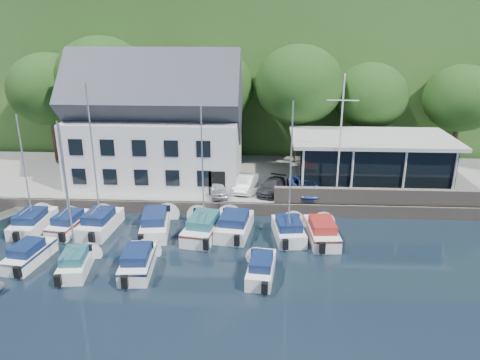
{
  "coord_description": "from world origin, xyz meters",
  "views": [
    {
      "loc": [
        2.16,
        -21.93,
        14.38
      ],
      "look_at": [
        0.5,
        9.0,
        3.55
      ],
      "focal_mm": 35.0,
      "sensor_mm": 36.0,
      "label": 1
    }
  ],
  "objects": [
    {
      "name": "tree_1",
      "position": [
        -13.0,
        21.36,
        6.92
      ],
      "size": [
        8.66,
        8.66,
        11.84
      ],
      "primitive_type": null,
      "color": "#133610",
      "rests_on": "quay"
    },
    {
      "name": "boat_r2_3",
      "position": [
        2.11,
        2.15,
        0.68
      ],
      "size": [
        2.11,
        5.65,
        1.36
      ],
      "primitive_type": null,
      "rotation": [
        0.0,
        0.0,
        -0.1
      ],
      "color": "white",
      "rests_on": "ground"
    },
    {
      "name": "boat_r1_6",
      "position": [
        3.92,
        7.35,
        4.38
      ],
      "size": [
        2.73,
        5.85,
        8.76
      ],
      "primitive_type": null,
      "rotation": [
        0.0,
        0.0,
        0.13
      ],
      "color": "white",
      "rests_on": "ground"
    },
    {
      "name": "tree_2",
      "position": [
        -2.85,
        22.25,
        6.36
      ],
      "size": [
        7.84,
        7.84,
        10.71
      ],
      "primitive_type": null,
      "color": "#133610",
      "rests_on": "quay"
    },
    {
      "name": "boat_r1_5",
      "position": [
        0.17,
        7.8,
        0.79
      ],
      "size": [
        3.08,
        6.29,
        1.57
      ],
      "primitive_type": null,
      "rotation": [
        0.0,
        0.0,
        -0.14
      ],
      "color": "white",
      "rests_on": "ground"
    },
    {
      "name": "boat_r1_4",
      "position": [
        -1.92,
        7.49,
        4.76
      ],
      "size": [
        3.34,
        7.31,
        9.53
      ],
      "primitive_type": null,
      "rotation": [
        0.0,
        0.0,
        -0.17
      ],
      "color": "white",
      "rests_on": "ground"
    },
    {
      "name": "seawall",
      "position": [
        12.0,
        11.4,
        1.6
      ],
      "size": [
        18.0,
        0.5,
        1.2
      ],
      "primitive_type": "cube",
      "color": "#6D6157",
      "rests_on": "quay"
    },
    {
      "name": "boat_r1_3",
      "position": [
        -5.43,
        7.93,
        0.78
      ],
      "size": [
        2.9,
        7.28,
        1.56
      ],
      "primitive_type": null,
      "rotation": [
        0.0,
        0.0,
        0.13
      ],
      "color": "white",
      "rests_on": "ground"
    },
    {
      "name": "tree_3",
      "position": [
        5.25,
        21.84,
        6.57
      ],
      "size": [
        8.14,
        8.14,
        11.13
      ],
      "primitive_type": null,
      "color": "#133610",
      "rests_on": "quay"
    },
    {
      "name": "field_patch",
      "position": [
        8.0,
        70.0,
        16.15
      ],
      "size": [
        50.0,
        30.0,
        0.3
      ],
      "primitive_type": "cube",
      "color": "#5A6934",
      "rests_on": "hillside"
    },
    {
      "name": "car_dgrey",
      "position": [
        2.8,
        13.31,
        1.54
      ],
      "size": [
        2.68,
        4.03,
        1.08
      ],
      "primitive_type": "imported",
      "rotation": [
        0.0,
        0.0,
        -0.34
      ],
      "color": "#303135",
      "rests_on": "quay"
    },
    {
      "name": "boat_r2_0",
      "position": [
        -12.15,
        2.96,
        0.71
      ],
      "size": [
        2.41,
        5.62,
        1.42
      ],
      "primitive_type": null,
      "rotation": [
        0.0,
        0.0,
        -0.14
      ],
      "color": "white",
      "rests_on": "ground"
    },
    {
      "name": "boat_r1_0",
      "position": [
        -14.27,
        7.78,
        4.26
      ],
      "size": [
        2.05,
        6.3,
        8.51
      ],
      "primitive_type": null,
      "rotation": [
        0.0,
        0.0,
        -0.0
      ],
      "color": "white",
      "rests_on": "ground"
    },
    {
      "name": "gangway",
      "position": [
        -16.5,
        9.0,
        0.0
      ],
      "size": [
        1.2,
        6.0,
        1.4
      ],
      "primitive_type": null,
      "color": "silver",
      "rests_on": "ground"
    },
    {
      "name": "quay_face",
      "position": [
        0.0,
        11.0,
        0.5
      ],
      "size": [
        60.0,
        0.3,
        1.0
      ],
      "primitive_type": "cube",
      "color": "#6D6157",
      "rests_on": "ground"
    },
    {
      "name": "car_white",
      "position": [
        0.71,
        13.85,
        1.61
      ],
      "size": [
        2.03,
        3.9,
        1.22
      ],
      "primitive_type": "imported",
      "rotation": [
        0.0,
        0.0,
        -0.21
      ],
      "color": "silver",
      "rests_on": "quay"
    },
    {
      "name": "boat_r2_1",
      "position": [
        -8.92,
        2.19,
        4.17
      ],
      "size": [
        2.32,
        5.48,
        8.34
      ],
      "primitive_type": null,
      "rotation": [
        0.0,
        0.0,
        0.13
      ],
      "color": "white",
      "rests_on": "ground"
    },
    {
      "name": "tree_5",
      "position": [
        20.29,
        22.38,
        5.68
      ],
      "size": [
        6.85,
        6.85,
        9.36
      ],
      "primitive_type": null,
      "color": "#133610",
      "rests_on": "quay"
    },
    {
      "name": "car_silver",
      "position": [
        -1.51,
        12.67,
        1.56
      ],
      "size": [
        2.16,
        3.55,
        1.13
      ],
      "primitive_type": "imported",
      "rotation": [
        0.0,
        0.0,
        0.27
      ],
      "color": "silver",
      "rests_on": "quay"
    },
    {
      "name": "boat_r1_7",
      "position": [
        6.15,
        7.13,
        0.76
      ],
      "size": [
        2.51,
        6.4,
        1.52
      ],
      "primitive_type": null,
      "rotation": [
        0.0,
        0.0,
        0.09
      ],
      "color": "white",
      "rests_on": "ground"
    },
    {
      "name": "boat_r2_2",
      "position": [
        -5.24,
        2.46,
        0.75
      ],
      "size": [
        2.29,
        6.17,
        1.49
      ],
      "primitive_type": null,
      "rotation": [
        0.0,
        0.0,
        0.07
      ],
      "color": "white",
      "rests_on": "ground"
    },
    {
      "name": "club_pavilion",
      "position": [
        11.0,
        16.0,
        3.05
      ],
      "size": [
        13.2,
        7.2,
        4.1
      ],
      "primitive_type": null,
      "color": "black",
      "rests_on": "quay"
    },
    {
      "name": "tree_0",
      "position": [
        -18.34,
        21.58,
        6.17
      ],
      "size": [
        7.56,
        7.56,
        10.33
      ],
      "primitive_type": null,
      "color": "#133610",
      "rests_on": "quay"
    },
    {
      "name": "car_blue",
      "position": [
        5.49,
        13.16,
        1.67
      ],
      "size": [
        2.4,
        4.16,
        1.34
      ],
      "primitive_type": "imported",
      "rotation": [
        0.0,
        0.0,
        0.23
      ],
      "color": "#314996",
      "rests_on": "quay"
    },
    {
      "name": "harbor_building",
      "position": [
        -7.0,
        16.5,
        5.35
      ],
      "size": [
        14.4,
        8.2,
        8.7
      ],
      "primitive_type": null,
      "color": "silver",
      "rests_on": "quay"
    },
    {
      "name": "boat_r1_2",
      "position": [
        -9.33,
        7.72,
        4.78
      ],
      "size": [
        2.59,
        6.32,
        9.55
      ],
      "primitive_type": null,
      "rotation": [
        0.0,
        0.0,
        -0.09
      ],
      "color": "white",
      "rests_on": "ground"
    },
    {
      "name": "quay",
      "position": [
        0.0,
        17.5,
        0.5
      ],
      "size": [
        60.0,
        13.0,
        1.0
      ],
      "primitive_type": "cube",
      "color": "gray",
      "rests_on": "ground"
    },
    {
      "name": "hillside",
      "position": [
        0.0,
        62.0,
        8.0
      ],
      "size": [
        160.0,
        75.0,
        16.0
      ],
      "primitive_type": "cube",
      "color": "#2D5720",
      "rests_on": "ground"
    },
    {
      "name": "flagpole",
      "position": [
        7.79,
        12.19,
        5.8
      ],
      "size": [
        2.3,
        0.2,
        9.59
      ],
      "primitive_type": null,
      "color": "silver",
      "rests_on": "quay"
    },
    {
      "name": "ground",
      "position": [
        0.0,
        0.0,
        0.0
      ],
      "size": [
        180.0,
        180.0,
        0.0
      ],
      "primitive_type": "plane",
      "color": "black",
      "rests_on": "ground"
    },
    {
      "name": "tree_4",
      "position": [
        12.05,
        22.79,
        5.72
      ],
      "size": [
        6.91,
        6.91,
        9.45
      ],
      "primitive_type": null,
      "color": "#133610",
      "rests_on": "quay"
    },
    {
      "name": "boat_r1_1",
      "position": [
        -11.53,
        7.67,
        4.26
      ],
      "size": [
        2.65,
        6.02,
        8.53
      ],
      "primitive_type": null,
      "rotation": [
        0.0,
        0.0,
        -0.16
      ],
      "color": "white",
      "rests_on": "ground"
    }
  ]
}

